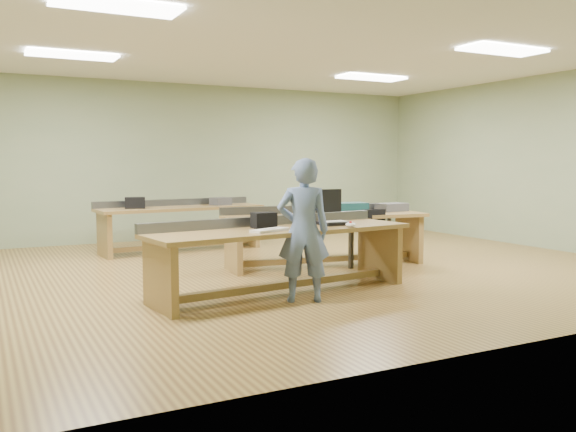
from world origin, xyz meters
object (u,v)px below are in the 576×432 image
object	(u,v)px
laptop_base	(335,223)
workbench_front	(281,244)
mug	(327,211)
parts_bin_grey	(392,207)
workbench_mid	(325,227)
parts_bin_teal	(351,208)
person	(303,230)
camera_bag	(264,220)
workbench_back	(181,218)
task_chair	(379,248)
drinks_can	(331,211)

from	to	relation	value
laptop_base	workbench_front	bearing A→B (deg)	-178.52
mug	workbench_front	bearing A→B (deg)	-136.27
parts_bin_grey	workbench_mid	bearing A→B (deg)	179.36
workbench_mid	parts_bin_grey	xyz separation A→B (m)	(1.18, -0.01, 0.25)
parts_bin_teal	mug	xyz separation A→B (m)	(-0.42, -0.02, -0.02)
person	camera_bag	bearing A→B (deg)	-49.11
camera_bag	parts_bin_teal	size ratio (longest dim) A/B	0.60
laptop_base	mug	size ratio (longest dim) A/B	2.68
workbench_back	parts_bin_grey	xyz separation A→B (m)	(2.60, -2.39, 0.26)
camera_bag	person	bearing A→B (deg)	-73.44
person	camera_bag	xyz separation A→B (m)	(-0.20, 0.58, 0.07)
camera_bag	parts_bin_grey	distance (m)	3.02
workbench_front	task_chair	world-z (taller)	workbench_front
person	drinks_can	distance (m)	2.19
workbench_front	laptop_base	bearing A→B (deg)	-4.88
workbench_front	drinks_can	distance (m)	1.87
workbench_front	parts_bin_grey	distance (m)	2.91
workbench_front	drinks_can	bearing A→B (deg)	34.01
workbench_front	parts_bin_grey	size ratio (longest dim) A/B	7.27
workbench_back	person	bearing A→B (deg)	-93.91
task_chair	parts_bin_grey	distance (m)	1.03
mug	camera_bag	bearing A→B (deg)	-141.50
workbench_mid	parts_bin_teal	bearing A→B (deg)	5.15
person	parts_bin_teal	xyz separation A→B (m)	(1.80, 1.85, 0.06)
laptop_base	parts_bin_grey	bearing A→B (deg)	35.19
workbench_front	camera_bag	size ratio (longest dim) A/B	12.34
drinks_can	person	bearing A→B (deg)	-128.75
workbench_mid	parts_bin_teal	world-z (taller)	parts_bin_teal
workbench_back	parts_bin_teal	xyz separation A→B (m)	(1.85, -2.39, 0.27)
workbench_front	workbench_back	distance (m)	3.74
workbench_front	person	size ratio (longest dim) A/B	2.10
workbench_back	parts_bin_grey	distance (m)	3.54
person	drinks_can	xyz separation A→B (m)	(1.37, 1.71, 0.04)
mug	parts_bin_grey	bearing A→B (deg)	0.74
workbench_back	camera_bag	size ratio (longest dim) A/B	10.76
drinks_can	parts_bin_teal	bearing A→B (deg)	17.95
person	task_chair	distance (m)	2.30
workbench_front	workbench_back	world-z (taller)	same
parts_bin_grey	drinks_can	bearing A→B (deg)	-173.33
camera_bag	drinks_can	bearing A→B (deg)	33.43
workbench_front	task_chair	distance (m)	2.07
parts_bin_teal	task_chair	bearing A→B (deg)	-81.92
person	drinks_can	size ratio (longest dim) A/B	12.71
task_chair	parts_bin_teal	world-z (taller)	parts_bin_teal
laptop_base	parts_bin_teal	bearing A→B (deg)	49.94
person	task_chair	size ratio (longest dim) A/B	1.85
workbench_mid	drinks_can	bearing A→B (deg)	-80.18
person	laptop_base	bearing A→B (deg)	-121.80
laptop_base	parts_bin_teal	world-z (taller)	parts_bin_teal
person	drinks_can	bearing A→B (deg)	-106.74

